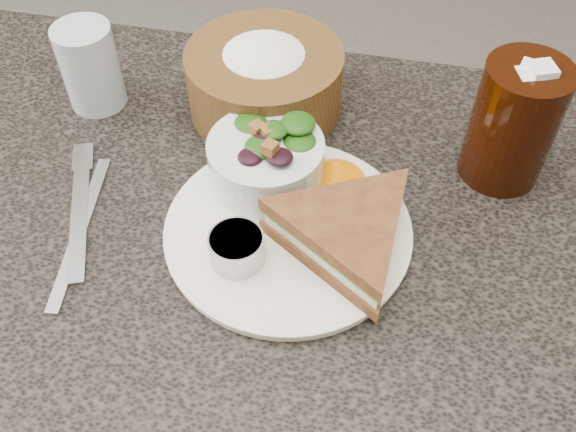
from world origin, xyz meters
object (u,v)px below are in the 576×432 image
(dining_table, at_px, (256,396))
(dressing_ramekin, at_px, (237,248))
(sandwich, at_px, (347,233))
(cola_glass, at_px, (515,119))
(dinner_plate, at_px, (288,231))
(salad_bowl, at_px, (266,155))
(water_glass, at_px, (90,67))
(bread_basket, at_px, (264,71))

(dining_table, relative_size, dressing_ramekin, 17.99)
(sandwich, xyz_separation_m, dressing_ramekin, (-0.10, -0.04, -0.01))
(sandwich, distance_m, cola_glass, 0.22)
(dinner_plate, relative_size, sandwich, 1.39)
(salad_bowl, xyz_separation_m, cola_glass, (0.25, 0.08, 0.03))
(salad_bowl, bearing_deg, dining_table, -94.32)
(dining_table, bearing_deg, sandwich, 3.17)
(dressing_ramekin, bearing_deg, dining_table, 95.31)
(dinner_plate, height_order, sandwich, sandwich)
(sandwich, bearing_deg, water_glass, -174.16)
(dressing_ramekin, bearing_deg, bread_basket, 96.53)
(bread_basket, relative_size, cola_glass, 1.24)
(bread_basket, bearing_deg, cola_glass, -11.08)
(dinner_plate, distance_m, salad_bowl, 0.09)
(salad_bowl, xyz_separation_m, bread_basket, (-0.03, 0.13, 0.01))
(sandwich, xyz_separation_m, cola_glass, (0.15, 0.16, 0.04))
(dinner_plate, distance_m, dressing_ramekin, 0.07)
(salad_bowl, bearing_deg, cola_glass, 16.74)
(sandwich, relative_size, water_glass, 1.73)
(bread_basket, relative_size, water_glass, 1.79)
(sandwich, height_order, bread_basket, bread_basket)
(bread_basket, xyz_separation_m, cola_glass, (0.29, -0.06, 0.02))
(dining_table, distance_m, salad_bowl, 0.43)
(sandwich, distance_m, bread_basket, 0.25)
(water_glass, bearing_deg, cola_glass, -2.62)
(dinner_plate, height_order, water_glass, water_glass)
(cola_glass, bearing_deg, salad_bowl, -163.26)
(sandwich, distance_m, dressing_ramekin, 0.11)
(dressing_ramekin, bearing_deg, water_glass, 138.04)
(dining_table, height_order, sandwich, sandwich)
(dining_table, xyz_separation_m, dressing_ramekin, (0.00, -0.03, 0.40))
(dinner_plate, bearing_deg, bread_basket, 109.41)
(dining_table, distance_m, cola_glass, 0.55)
(dinner_plate, xyz_separation_m, sandwich, (0.06, -0.01, 0.03))
(dining_table, bearing_deg, bread_basket, 96.69)
(sandwich, height_order, dressing_ramekin, sandwich)
(dining_table, xyz_separation_m, water_glass, (-0.23, 0.18, 0.43))
(bread_basket, distance_m, water_glass, 0.21)
(salad_bowl, relative_size, cola_glass, 0.82)
(dining_table, height_order, dressing_ramekin, dressing_ramekin)
(salad_bowl, distance_m, cola_glass, 0.27)
(dressing_ramekin, bearing_deg, cola_glass, 36.49)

